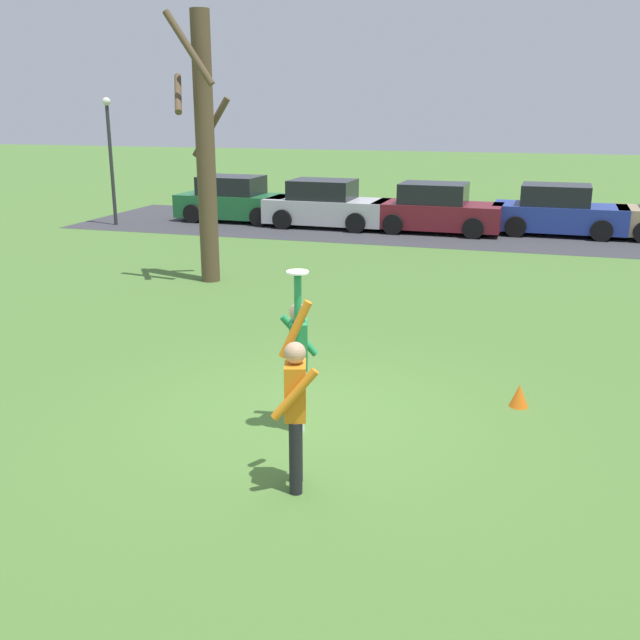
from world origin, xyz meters
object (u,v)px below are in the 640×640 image
(person_defender, at_px, (295,403))
(parked_car_silver, at_px, (326,206))
(person_catcher, at_px, (299,355))
(field_cone_orange, at_px, (519,396))
(parked_car_blue, at_px, (558,212))
(bare_tree_tall, at_px, (204,146))
(parked_car_green, at_px, (235,201))
(frisbee_disc, at_px, (298,272))
(lamppost_by_lot, at_px, (110,149))
(parked_car_maroon, at_px, (436,210))

(person_defender, xyz_separation_m, parked_car_silver, (-4.72, 17.20, -0.25))
(person_catcher, xyz_separation_m, field_cone_orange, (2.67, 1.51, -0.82))
(field_cone_orange, bearing_deg, parked_car_blue, 87.66)
(bare_tree_tall, xyz_separation_m, field_cone_orange, (7.29, -5.69, -2.95))
(parked_car_green, bearing_deg, parked_car_silver, -4.83)
(frisbee_disc, distance_m, parked_car_green, 18.14)
(lamppost_by_lot, xyz_separation_m, field_cone_orange, (14.07, -12.54, -2.43))
(person_catcher, height_order, parked_car_maroon, person_catcher)
(person_catcher, xyz_separation_m, parked_car_blue, (3.28, 16.38, -0.25))
(parked_car_green, xyz_separation_m, parked_car_silver, (3.50, -0.36, 0.00))
(person_defender, relative_size, bare_tree_tall, 0.34)
(person_catcher, bearing_deg, parked_car_silver, 178.08)
(person_defender, relative_size, parked_car_silver, 0.49)
(person_catcher, height_order, parked_car_blue, person_catcher)
(parked_car_green, relative_size, parked_car_maroon, 1.00)
(parked_car_blue, distance_m, bare_tree_tall, 12.34)
(person_catcher, distance_m, frisbee_disc, 1.13)
(parked_car_maroon, xyz_separation_m, field_cone_orange, (3.18, -14.21, -0.57))
(bare_tree_tall, bearing_deg, parked_car_green, 109.53)
(parked_car_blue, bearing_deg, field_cone_orange, -91.23)
(parked_car_silver, bearing_deg, parked_car_maroon, 0.96)
(person_catcher, relative_size, parked_car_blue, 0.50)
(parked_car_green, relative_size, parked_car_blue, 1.00)
(frisbee_disc, bearing_deg, person_defender, -72.90)
(frisbee_disc, xyz_separation_m, bare_tree_tall, (-4.68, 7.42, 1.02))
(person_catcher, height_order, field_cone_orange, person_catcher)
(parked_car_blue, xyz_separation_m, field_cone_orange, (-0.61, -14.87, -0.57))
(parked_car_maroon, distance_m, bare_tree_tall, 9.75)
(lamppost_by_lot, bearing_deg, frisbee_disc, -51.22)
(parked_car_maroon, xyz_separation_m, parked_car_blue, (3.79, 0.66, 0.00))
(person_catcher, xyz_separation_m, parked_car_green, (-7.77, 16.09, -0.25))
(parked_car_blue, height_order, field_cone_orange, parked_car_blue)
(person_catcher, distance_m, parked_car_maroon, 15.73)
(lamppost_by_lot, relative_size, field_cone_orange, 13.31)
(bare_tree_tall, bearing_deg, frisbee_disc, -57.75)
(field_cone_orange, bearing_deg, parked_car_maroon, 102.62)
(frisbee_disc, relative_size, parked_car_green, 0.06)
(parked_car_green, relative_size, bare_tree_tall, 0.69)
(field_cone_orange, bearing_deg, frisbee_disc, -146.48)
(parked_car_maroon, distance_m, field_cone_orange, 14.57)
(parked_car_green, distance_m, bare_tree_tall, 9.73)
(person_defender, relative_size, lamppost_by_lot, 0.48)
(frisbee_disc, bearing_deg, field_cone_orange, 33.52)
(person_catcher, bearing_deg, parked_car_maroon, 164.75)
(bare_tree_tall, bearing_deg, parked_car_blue, 49.29)
(bare_tree_tall, bearing_deg, person_defender, -59.71)
(person_defender, bearing_deg, field_cone_orange, -53.81)
(parked_car_blue, bearing_deg, parked_car_silver, -173.94)
(person_defender, height_order, parked_car_blue, person_defender)
(parked_car_blue, distance_m, field_cone_orange, 14.89)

